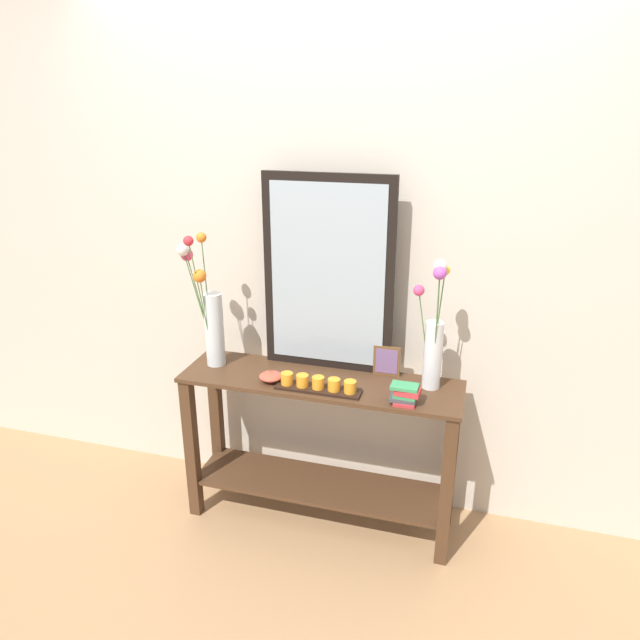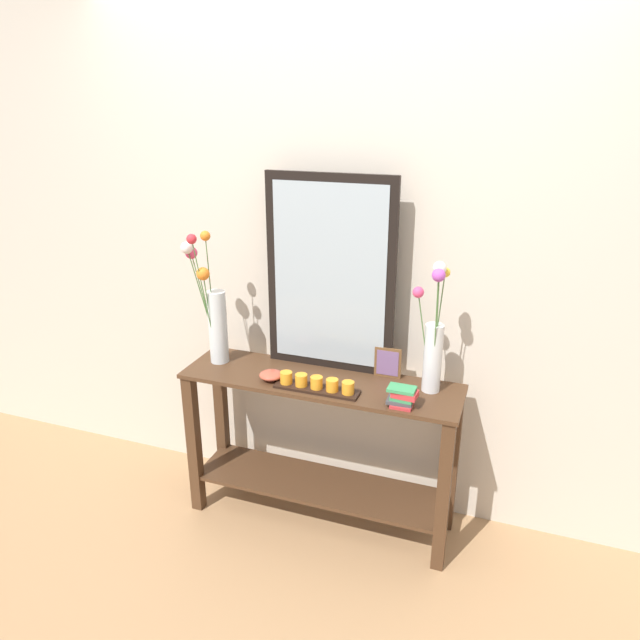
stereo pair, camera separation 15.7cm
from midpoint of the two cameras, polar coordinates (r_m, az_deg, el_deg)
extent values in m
cube|color=#A87F56|center=(3.20, 1.48, -18.68)|extent=(7.00, 6.00, 0.02)
cube|color=beige|center=(2.84, 3.67, 7.07)|extent=(6.40, 0.08, 2.70)
cube|color=#472D1C|center=(2.77, 1.63, -6.02)|extent=(1.33, 0.36, 0.02)
cube|color=#472D1C|center=(3.07, 1.52, -15.76)|extent=(1.27, 0.32, 0.02)
cube|color=#472D1C|center=(3.08, -10.71, -11.82)|extent=(0.06, 0.06, 0.76)
cube|color=#472D1C|center=(2.75, 13.57, -16.47)|extent=(0.06, 0.06, 0.76)
cube|color=#472D1C|center=(3.29, -8.19, -9.34)|extent=(0.06, 0.06, 0.76)
cube|color=#472D1C|center=(2.99, 14.26, -13.23)|extent=(0.06, 0.06, 0.76)
cube|color=black|center=(2.73, 2.62, 4.36)|extent=(0.62, 0.03, 0.93)
cube|color=#9EADB7|center=(2.71, 2.53, 4.28)|extent=(0.54, 0.00, 0.85)
cylinder|color=silver|center=(2.91, -8.39, -0.70)|extent=(0.09, 0.09, 0.37)
cylinder|color=#4C753D|center=(2.86, -8.97, 2.01)|extent=(0.02, 0.01, 0.62)
sphere|color=orange|center=(2.78, -9.52, 8.08)|extent=(0.05, 0.05, 0.05)
cylinder|color=#4C753D|center=(2.81, -9.53, 1.73)|extent=(0.05, 0.10, 0.62)
sphere|color=red|center=(2.70, -10.77, 7.74)|extent=(0.05, 0.05, 0.05)
cylinder|color=#4C753D|center=(2.87, -9.12, 0.26)|extent=(0.02, 0.06, 0.45)
sphere|color=orange|center=(2.78, -9.74, 4.44)|extent=(0.06, 0.06, 0.06)
cylinder|color=#4C753D|center=(2.87, -9.70, 1.49)|extent=(0.10, 0.08, 0.57)
sphere|color=silver|center=(2.78, -11.27, 6.90)|extent=(0.06, 0.06, 0.06)
cylinder|color=#4C753D|center=(2.88, -9.52, 1.26)|extent=(0.11, 0.03, 0.54)
sphere|color=#EA4275|center=(2.82, -10.88, 6.42)|extent=(0.06, 0.06, 0.06)
cylinder|color=silver|center=(2.66, 12.58, -3.67)|extent=(0.08, 0.08, 0.32)
cylinder|color=#4C753D|center=(2.60, 13.01, -1.13)|extent=(0.04, 0.02, 0.54)
sphere|color=yellow|center=(2.51, 13.85, 4.51)|extent=(0.04, 0.04, 0.04)
cylinder|color=#4C753D|center=(2.58, 12.99, -0.97)|extent=(0.01, 0.06, 0.57)
sphere|color=silver|center=(2.47, 13.36, 4.93)|extent=(0.06, 0.06, 0.06)
cylinder|color=#4C753D|center=(2.57, 12.88, -1.37)|extent=(0.01, 0.08, 0.54)
sphere|color=#B24CB7|center=(2.44, 13.29, 4.25)|extent=(0.06, 0.06, 0.06)
cylinder|color=#4C753D|center=(2.61, 11.81, -1.98)|extent=(0.08, 0.05, 0.45)
sphere|color=#EA4275|center=(2.52, 11.31, 2.65)|extent=(0.05, 0.05, 0.05)
cube|color=black|center=(2.66, 1.36, -6.77)|extent=(0.39, 0.09, 0.01)
cylinder|color=orange|center=(2.69, -1.64, -5.64)|extent=(0.06, 0.06, 0.05)
cylinder|color=orange|center=(2.67, -0.15, -5.88)|extent=(0.06, 0.06, 0.05)
cylinder|color=orange|center=(2.65, 1.37, -6.12)|extent=(0.06, 0.06, 0.05)
cylinder|color=orange|center=(2.63, 2.91, -6.36)|extent=(0.06, 0.06, 0.05)
cylinder|color=orange|center=(2.61, 4.48, -6.60)|extent=(0.06, 0.06, 0.05)
cube|color=brown|center=(2.78, 8.22, -4.14)|extent=(0.13, 0.01, 0.15)
cube|color=slate|center=(2.78, 8.19, -4.20)|extent=(0.10, 0.00, 0.12)
cylinder|color=#B24C38|center=(2.76, -3.14, -5.79)|extent=(0.04, 0.04, 0.01)
ellipsoid|color=#B24C38|center=(2.75, -3.15, -5.38)|extent=(0.11, 0.11, 0.04)
cube|color=#C63338|center=(2.57, 9.71, -8.15)|extent=(0.09, 0.08, 0.01)
cube|color=#424247|center=(2.57, 9.56, -7.77)|extent=(0.11, 0.08, 0.02)
cube|color=#388E56|center=(2.56, 9.81, -7.49)|extent=(0.10, 0.08, 0.02)
cube|color=#C63338|center=(2.54, 10.03, -7.11)|extent=(0.11, 0.08, 0.03)
cube|color=#388E56|center=(2.54, 9.73, -6.66)|extent=(0.12, 0.08, 0.01)
camera|label=1|loc=(0.08, -88.30, 0.64)|focal=32.88mm
camera|label=2|loc=(0.08, 91.70, -0.64)|focal=32.88mm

